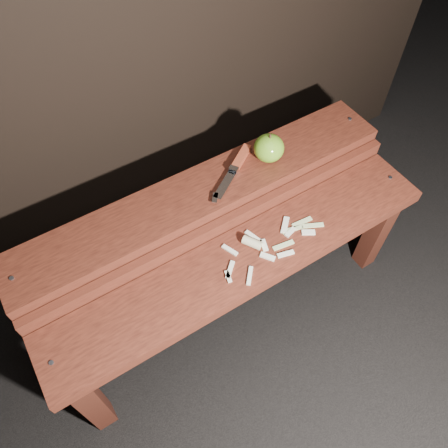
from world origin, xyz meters
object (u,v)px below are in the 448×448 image
bench_front_tier (246,272)px  bench_rear_tier (206,207)px  apple (269,148)px  knife (237,164)px

bench_front_tier → bench_rear_tier: bench_rear_tier is taller
bench_front_tier → apple: size_ratio=12.61×
bench_rear_tier → apple: apple is taller
bench_rear_tier → knife: 0.16m
bench_rear_tier → knife: knife is taller
apple → bench_front_tier: bearing=-134.6°
bench_front_tier → knife: 0.32m
apple → knife: apple is taller
bench_front_tier → knife: (0.13, 0.25, 0.16)m
knife → apple: bearing=-11.5°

